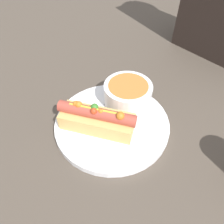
{
  "coord_description": "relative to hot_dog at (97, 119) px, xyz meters",
  "views": [
    {
      "loc": [
        0.24,
        -0.21,
        0.39
      ],
      "look_at": [
        0.0,
        0.0,
        0.05
      ],
      "focal_mm": 35.0,
      "sensor_mm": 36.0,
      "label": 1
    }
  ],
  "objects": [
    {
      "name": "ground_plane",
      "position": [
        0.01,
        0.03,
        -0.04
      ],
      "size": [
        4.0,
        4.0,
        0.0
      ],
      "primitive_type": "plane",
      "color": "#4C4238"
    },
    {
      "name": "spoon",
      "position": [
        -0.04,
        0.08,
        -0.02
      ],
      "size": [
        0.03,
        0.16,
        0.01
      ],
      "rotation": [
        0.0,
        0.0,
        1.45
      ],
      "color": "#B7B7BC",
      "rests_on": "dinner_plate"
    },
    {
      "name": "dinner_plate",
      "position": [
        0.01,
        0.03,
        -0.03
      ],
      "size": [
        0.26,
        0.26,
        0.02
      ],
      "color": "white",
      "rests_on": "ground_plane"
    },
    {
      "name": "hot_dog",
      "position": [
        0.0,
        0.0,
        0.0
      ],
      "size": [
        0.17,
        0.13,
        0.07
      ],
      "rotation": [
        0.0,
        0.0,
        0.57
      ],
      "color": "#DBAD60",
      "rests_on": "dinner_plate"
    },
    {
      "name": "soup_bowl",
      "position": [
        -0.01,
        0.1,
        0.0
      ],
      "size": [
        0.11,
        0.11,
        0.05
      ],
      "color": "white",
      "rests_on": "dinner_plate"
    }
  ]
}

